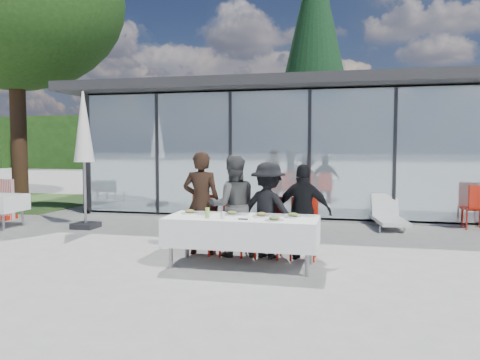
# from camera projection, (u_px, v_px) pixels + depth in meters

# --- Properties ---
(ground) EXTENTS (90.00, 90.00, 0.00)m
(ground) POSITION_uv_depth(u_px,v_px,m) (225.00, 257.00, 7.59)
(ground) COLOR gray
(ground) RESTS_ON ground
(pavilion) EXTENTS (14.80, 8.80, 3.44)m
(pavilion) POSITION_uv_depth(u_px,v_px,m) (350.00, 136.00, 14.93)
(pavilion) COLOR gray
(pavilion) RESTS_ON ground
(treeline) EXTENTS (62.50, 2.00, 4.40)m
(treeline) POSITION_uv_depth(u_px,v_px,m) (294.00, 142.00, 35.11)
(treeline) COLOR #173511
(treeline) RESTS_ON ground
(dining_table) EXTENTS (2.26, 0.96, 0.75)m
(dining_table) POSITION_uv_depth(u_px,v_px,m) (242.00, 231.00, 6.98)
(dining_table) COLOR white
(dining_table) RESTS_ON ground
(diner_a) EXTENTS (0.67, 0.67, 1.72)m
(diner_a) POSITION_uv_depth(u_px,v_px,m) (201.00, 203.00, 7.78)
(diner_a) COLOR black
(diner_a) RESTS_ON ground
(diner_chair_a) EXTENTS (0.44, 0.44, 0.97)m
(diner_chair_a) POSITION_uv_depth(u_px,v_px,m) (203.00, 221.00, 7.90)
(diner_chair_a) COLOR #B91C0C
(diner_chair_a) RESTS_ON ground
(diner_b) EXTENTS (1.02, 1.02, 1.65)m
(diner_b) POSITION_uv_depth(u_px,v_px,m) (233.00, 206.00, 7.67)
(diner_b) COLOR #4C4C4C
(diner_b) RESTS_ON ground
(diner_chair_b) EXTENTS (0.44, 0.44, 0.97)m
(diner_chair_b) POSITION_uv_depth(u_px,v_px,m) (234.00, 222.00, 7.78)
(diner_chair_b) COLOR #B91C0C
(diner_chair_b) RESTS_ON ground
(diner_c) EXTENTS (1.27, 1.27, 1.54)m
(diner_c) POSITION_uv_depth(u_px,v_px,m) (268.00, 210.00, 7.54)
(diner_c) COLOR black
(diner_c) RESTS_ON ground
(diner_chair_c) EXTENTS (0.44, 0.44, 0.97)m
(diner_chair_c) POSITION_uv_depth(u_px,v_px,m) (269.00, 224.00, 7.65)
(diner_chair_c) COLOR #B91C0C
(diner_chair_c) RESTS_ON ground
(diner_d) EXTENTS (1.01, 1.01, 1.52)m
(diner_d) POSITION_uv_depth(u_px,v_px,m) (304.00, 212.00, 7.41)
(diner_d) COLOR black
(diner_d) RESTS_ON ground
(diner_chair_d) EXTENTS (0.44, 0.44, 0.97)m
(diner_chair_d) POSITION_uv_depth(u_px,v_px,m) (304.00, 225.00, 7.52)
(diner_chair_d) COLOR #B91C0C
(diner_chair_d) RESTS_ON ground
(plate_a) EXTENTS (0.27, 0.27, 0.07)m
(plate_a) POSITION_uv_depth(u_px,v_px,m) (190.00, 212.00, 7.29)
(plate_a) COLOR silver
(plate_a) RESTS_ON dining_table
(plate_b) EXTENTS (0.27, 0.27, 0.07)m
(plate_b) POSITION_uv_depth(u_px,v_px,m) (232.00, 214.00, 7.12)
(plate_b) COLOR silver
(plate_b) RESTS_ON dining_table
(plate_c) EXTENTS (0.27, 0.27, 0.07)m
(plate_c) POSITION_uv_depth(u_px,v_px,m) (261.00, 215.00, 6.97)
(plate_c) COLOR silver
(plate_c) RESTS_ON dining_table
(plate_d) EXTENTS (0.27, 0.27, 0.07)m
(plate_d) POSITION_uv_depth(u_px,v_px,m) (293.00, 216.00, 6.92)
(plate_d) COLOR silver
(plate_d) RESTS_ON dining_table
(plate_extra) EXTENTS (0.27, 0.27, 0.07)m
(plate_extra) POSITION_uv_depth(u_px,v_px,m) (274.00, 219.00, 6.58)
(plate_extra) COLOR silver
(plate_extra) RESTS_ON dining_table
(juice_bottle) EXTENTS (0.06, 0.06, 0.15)m
(juice_bottle) POSITION_uv_depth(u_px,v_px,m) (207.00, 213.00, 6.86)
(juice_bottle) COLOR #8EBA4D
(juice_bottle) RESTS_ON dining_table
(drinking_glasses) EXTENTS (0.07, 0.07, 0.10)m
(drinking_glasses) POSITION_uv_depth(u_px,v_px,m) (223.00, 215.00, 6.80)
(drinking_glasses) COLOR silver
(drinking_glasses) RESTS_ON dining_table
(folded_eyeglasses) EXTENTS (0.14, 0.03, 0.01)m
(folded_eyeglasses) POSITION_uv_depth(u_px,v_px,m) (243.00, 219.00, 6.69)
(folded_eyeglasses) COLOR black
(folded_eyeglasses) RESTS_ON dining_table
(spare_table_left) EXTENTS (0.86, 0.86, 0.74)m
(spare_table_left) POSITION_uv_depth(u_px,v_px,m) (1.00, 203.00, 10.28)
(spare_table_left) COLOR white
(spare_table_left) RESTS_ON ground
(spare_chair_b) EXTENTS (0.53, 0.53, 0.97)m
(spare_chair_b) POSITION_uv_depth(u_px,v_px,m) (476.00, 205.00, 10.11)
(spare_chair_b) COLOR #B91C0C
(spare_chair_b) RESTS_ON ground
(market_umbrella) EXTENTS (0.50, 0.50, 3.00)m
(market_umbrella) POSITION_uv_depth(u_px,v_px,m) (84.00, 137.00, 10.18)
(market_umbrella) COLOR black
(market_umbrella) RESTS_ON ground
(lounger) EXTENTS (0.78, 1.40, 0.72)m
(lounger) POSITION_uv_depth(u_px,v_px,m) (388.00, 216.00, 10.40)
(lounger) COLOR silver
(lounger) RESTS_ON ground
(conifer_tree) EXTENTS (4.00, 4.00, 10.50)m
(conifer_tree) POSITION_uv_depth(u_px,v_px,m) (315.00, 48.00, 19.70)
(conifer_tree) COLOR #382316
(conifer_tree) RESTS_ON ground
(grass_patch) EXTENTS (5.00, 5.00, 0.02)m
(grass_patch) POSITION_uv_depth(u_px,v_px,m) (21.00, 202.00, 15.31)
(grass_patch) COLOR #385926
(grass_patch) RESTS_ON ground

